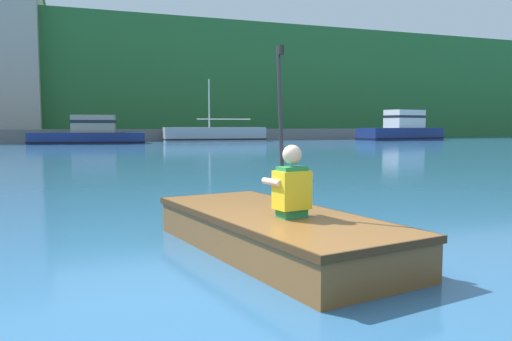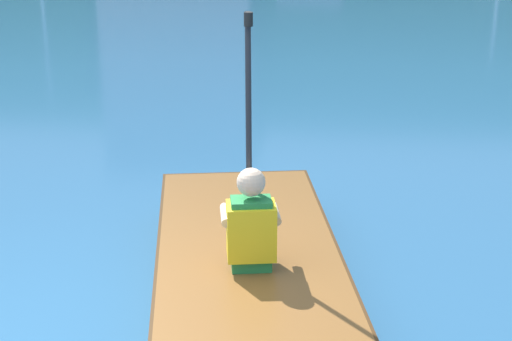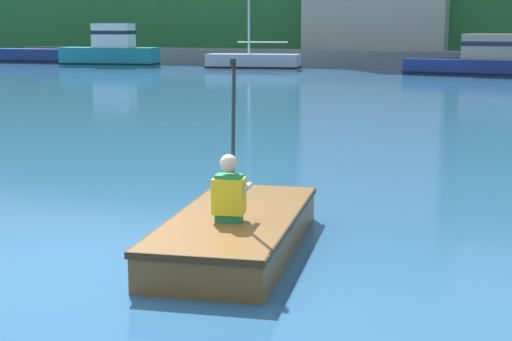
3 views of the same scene
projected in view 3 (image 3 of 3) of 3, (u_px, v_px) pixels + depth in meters
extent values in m
plane|color=#28567F|center=(89.00, 266.00, 7.21)|extent=(300.00, 300.00, 0.00)
cube|color=#75665B|center=(90.00, 15.00, 59.28)|extent=(8.74, 6.29, 6.03)
cube|color=gray|center=(315.00, 10.00, 53.45)|extent=(8.47, 8.23, 6.56)
cube|color=slate|center=(499.00, 61.00, 39.72)|extent=(57.61, 2.40, 0.90)
cube|color=navy|center=(488.00, 68.00, 34.93)|extent=(7.28, 3.23, 0.73)
cube|color=black|center=(487.00, 73.00, 34.98)|extent=(7.33, 3.28, 0.10)
cube|color=gray|center=(497.00, 47.00, 34.60)|extent=(2.86, 2.23, 1.12)
cube|color=#19232D|center=(497.00, 44.00, 34.57)|extent=(2.88, 2.26, 0.20)
cube|color=#197A84|center=(110.00, 57.00, 42.61)|extent=(5.44, 2.63, 1.05)
cube|color=black|center=(110.00, 63.00, 42.67)|extent=(5.48, 2.68, 0.10)
cube|color=silver|center=(113.00, 35.00, 42.35)|extent=(2.28, 1.67, 1.29)
cube|color=#19232D|center=(113.00, 32.00, 42.32)|extent=(2.31, 1.70, 0.20)
cube|color=navy|center=(35.00, 56.00, 47.22)|extent=(5.30, 2.24, 0.85)
cube|color=black|center=(35.00, 60.00, 47.27)|extent=(5.34, 2.28, 0.10)
cube|color=#9EA3A8|center=(253.00, 62.00, 39.77)|extent=(4.90, 2.49, 0.80)
cube|color=black|center=(253.00, 67.00, 39.82)|extent=(4.95, 2.54, 0.10)
cylinder|color=silver|center=(262.00, 42.00, 39.50)|extent=(2.53, 0.57, 0.07)
cube|color=brown|center=(236.00, 233.00, 7.68)|extent=(1.64, 3.04, 0.37)
cube|color=#432A13|center=(236.00, 217.00, 7.65)|extent=(1.69, 3.08, 0.06)
cube|color=#432A13|center=(236.00, 218.00, 7.65)|extent=(1.37, 2.60, 0.02)
cone|color=brown|center=(264.00, 201.00, 9.00)|extent=(0.46, 0.46, 0.33)
cube|color=brown|center=(231.00, 225.00, 7.44)|extent=(1.09, 0.36, 0.03)
cube|color=#267F3F|center=(229.00, 198.00, 7.33)|extent=(0.27, 0.20, 0.45)
cube|color=yellow|center=(229.00, 196.00, 7.32)|extent=(0.32, 0.26, 0.34)
sphere|color=beige|center=(229.00, 163.00, 7.27)|extent=(0.17, 0.17, 0.17)
cylinder|color=beige|center=(247.00, 187.00, 7.36)|extent=(0.10, 0.27, 0.06)
cylinder|color=beige|center=(216.00, 186.00, 7.43)|extent=(0.10, 0.27, 0.06)
cylinder|color=#232328|center=(233.00, 138.00, 7.40)|extent=(0.06, 0.14, 1.49)
cylinder|color=black|center=(233.00, 63.00, 7.27)|extent=(0.05, 0.05, 0.08)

